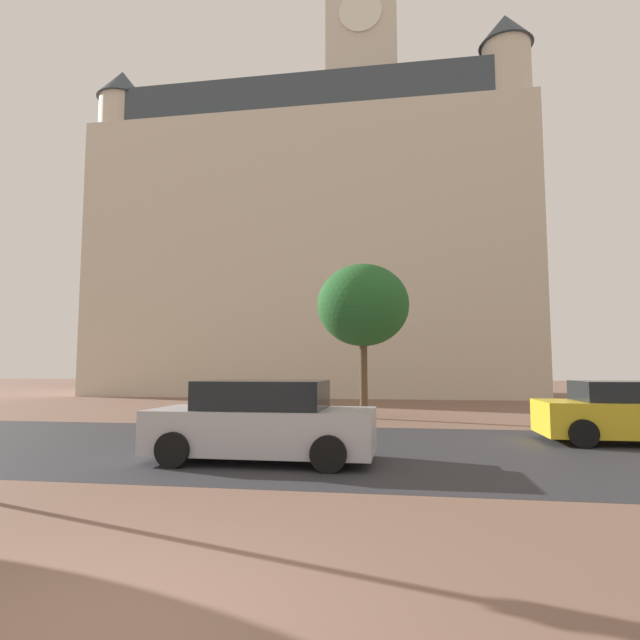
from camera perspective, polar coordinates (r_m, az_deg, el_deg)
ground_plane at (r=13.60m, az=0.05°, el=-12.84°), size 120.00×120.00×0.00m
street_asphalt_strip at (r=12.01m, az=-1.20°, el=-13.84°), size 120.00×8.19×0.00m
landmark_building at (r=35.94m, az=-0.28°, el=8.88°), size 28.15×10.39×32.71m
car_silver at (r=10.31m, az=-6.30°, el=-11.12°), size 4.30×2.05×1.54m
car_yellow at (r=14.54m, az=30.90°, el=-8.79°), size 4.07×2.08×1.47m
tree_curb_far at (r=18.75m, az=4.76°, el=1.60°), size 3.30×3.30×5.53m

